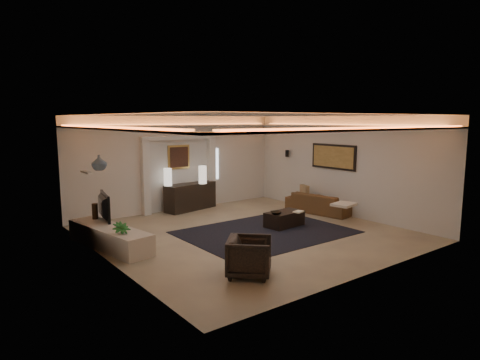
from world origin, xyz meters
TOP-DOWN VIEW (x-y plane):
  - floor at (0.00, 0.00)m, footprint 7.00×7.00m
  - ceiling at (0.00, 0.00)m, footprint 7.00×7.00m
  - wall_back at (0.00, 3.50)m, footprint 7.00×0.00m
  - wall_front at (0.00, -3.50)m, footprint 7.00×0.00m
  - wall_left at (-3.50, 0.00)m, footprint 0.00×7.00m
  - wall_right at (3.50, 0.00)m, footprint 0.00×7.00m
  - cove_soffit at (0.00, 0.00)m, footprint 7.00×7.00m
  - daylight_slit at (1.35, 3.48)m, footprint 0.25×0.03m
  - area_rug at (0.40, -0.20)m, footprint 4.00×3.00m
  - pilaster_left at (-1.15, 3.40)m, footprint 0.22×0.20m
  - pilaster_right at (1.15, 3.40)m, footprint 0.22×0.20m
  - alcove_header at (0.00, 3.40)m, footprint 2.52×0.20m
  - painting_frame at (0.00, 3.47)m, footprint 0.74×0.04m
  - painting_canvas at (0.00, 3.44)m, footprint 0.62×0.02m
  - art_panel_frame at (3.47, 0.30)m, footprint 0.04×1.64m
  - art_panel_gold at (3.44, 0.30)m, footprint 0.02×1.50m
  - wall_sconce at (3.38, 2.20)m, footprint 0.12×0.12m
  - wall_niche at (-3.44, 1.40)m, footprint 0.10×0.55m
  - console at (0.26, 3.25)m, footprint 1.79×0.88m
  - lamp_left at (-0.51, 3.25)m, footprint 0.29×0.29m
  - lamp_right at (0.55, 2.98)m, footprint 0.29×0.29m
  - media_ledge at (-3.15, 0.95)m, footprint 1.07×2.62m
  - tv at (-3.08, 1.69)m, footprint 1.11×0.35m
  - figurine at (-3.15, 1.86)m, footprint 0.15×0.15m
  - ginger_jar at (-3.15, 1.40)m, footprint 0.35×0.35m
  - plant at (-3.15, 0.24)m, footprint 0.48×0.48m
  - sofa at (3.15, 0.52)m, footprint 2.11×1.10m
  - throw_blanket at (2.58, -0.87)m, footprint 0.70×0.60m
  - throw_pillow at (3.15, 1.15)m, footprint 0.27×0.45m
  - coffee_table at (1.17, -0.05)m, footprint 1.08×0.66m
  - bowl at (0.80, -0.13)m, footprint 0.38×0.38m
  - magazine at (1.41, -0.33)m, footprint 0.31×0.26m
  - armchair at (-1.74, -2.24)m, footprint 1.09×1.09m

SIDE VIEW (x-z plane):
  - floor at x=0.00m, z-range 0.00..0.00m
  - area_rug at x=0.40m, z-range 0.00..0.01m
  - coffee_table at x=1.17m, z-range 0.01..0.40m
  - media_ledge at x=-3.15m, z-range -0.01..0.46m
  - sofa at x=3.15m, z-range 0.00..0.59m
  - plant at x=-3.15m, z-range 0.00..0.70m
  - armchair at x=-1.74m, z-range 0.00..0.71m
  - console at x=0.26m, z-range -0.03..0.83m
  - magazine at x=1.41m, z-range 0.41..0.44m
  - bowl at x=0.80m, z-range 0.41..0.48m
  - throw_blanket at x=2.58m, z-range 0.52..0.58m
  - throw_pillow at x=3.15m, z-range 0.34..0.76m
  - figurine at x=-3.15m, z-range 0.45..0.83m
  - tv at x=-3.08m, z-range 0.45..1.08m
  - lamp_left at x=-0.51m, z-range 0.83..1.35m
  - lamp_right at x=0.55m, z-range 0.81..1.37m
  - pilaster_left at x=-1.15m, z-range 0.00..2.20m
  - pilaster_right at x=1.15m, z-range 0.00..2.20m
  - daylight_slit at x=1.35m, z-range 0.85..1.85m
  - wall_back at x=0.00m, z-range -2.05..4.95m
  - wall_front at x=0.00m, z-range -2.05..4.95m
  - wall_left at x=-3.50m, z-range -2.05..4.95m
  - wall_right at x=3.50m, z-range -2.05..4.95m
  - painting_frame at x=0.00m, z-range 1.28..2.02m
  - painting_canvas at x=0.00m, z-range 1.34..1.96m
  - wall_niche at x=-3.44m, z-range 1.63..1.67m
  - wall_sconce at x=3.38m, z-range 1.57..1.79m
  - art_panel_gold at x=3.44m, z-range 1.39..2.01m
  - art_panel_frame at x=3.47m, z-range 1.33..2.07m
  - ginger_jar at x=-3.15m, z-range 1.67..2.02m
  - alcove_header at x=0.00m, z-range 2.19..2.31m
  - cove_soffit at x=0.00m, z-range 2.60..2.64m
  - ceiling at x=0.00m, z-range 2.90..2.90m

